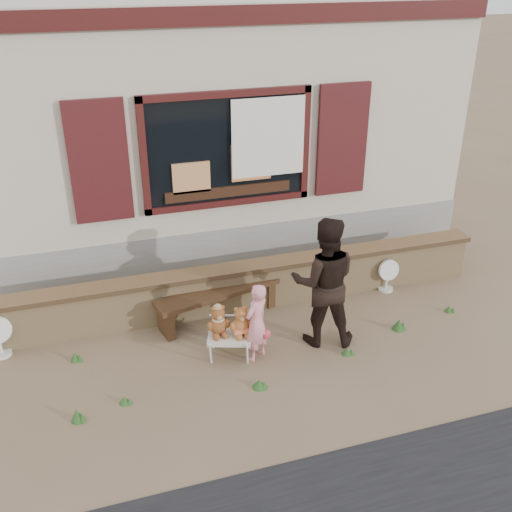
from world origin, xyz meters
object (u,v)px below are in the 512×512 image
object	(u,v)px
child	(256,322)
teddy_bear_left	(218,320)
folding_chair	(230,336)
teddy_bear_right	(241,320)
adult	(324,282)
bench	(218,298)

from	to	relation	value
child	teddy_bear_left	bearing A→B (deg)	-58.88
folding_chair	teddy_bear_right	size ratio (longest dim) A/B	1.65
child	adult	bearing A→B (deg)	151.81
folding_chair	child	distance (m)	0.41
teddy_bear_left	child	xyz separation A→B (m)	(0.44, -0.19, -0.01)
teddy_bear_left	child	distance (m)	0.48
bench	adult	xyz separation A→B (m)	(1.16, -0.91, 0.54)
child	adult	world-z (taller)	adult
bench	teddy_bear_left	distance (m)	0.89
bench	folding_chair	world-z (taller)	bench
child	adult	distance (m)	1.00
teddy_bear_right	bench	bearing A→B (deg)	112.25
folding_chair	bench	bearing A→B (deg)	103.86
bench	folding_chair	distance (m)	0.89
teddy_bear_left	adult	world-z (taller)	adult
folding_chair	child	world-z (taller)	child
child	folding_chair	bearing A→B (deg)	-60.79
folding_chair	child	xyz separation A→B (m)	(0.30, -0.14, 0.23)
bench	teddy_bear_left	world-z (taller)	teddy_bear_left
bench	teddy_bear_right	bearing A→B (deg)	-100.26
teddy_bear_right	child	distance (m)	0.20
teddy_bear_left	adult	xyz separation A→B (m)	(1.37, -0.07, 0.34)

